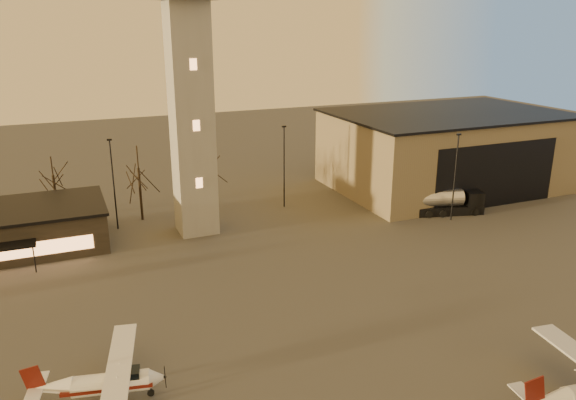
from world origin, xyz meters
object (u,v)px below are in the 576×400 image
Objects in this scene: hangar at (446,150)px; cessna_rear at (114,386)px; fuel_truck at (449,204)px; control_tower at (189,80)px.

hangar is 56.77m from cessna_rear.
fuel_truck is at bearing 38.43° from cessna_rear.
hangar is 3.67× the size of fuel_truck.
control_tower reaches higher than hangar.
cessna_rear is at bearing -113.87° from control_tower.
cessna_rear is 1.30× the size of fuel_truck.
control_tower reaches higher than cessna_rear.
fuel_truck is (29.12, -5.99, -15.15)m from control_tower.
hangar is 2.81× the size of cessna_rear.
cessna_rear is (-11.72, -26.49, -15.30)m from control_tower.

